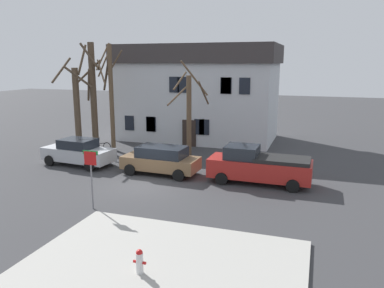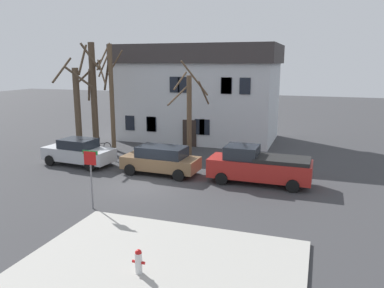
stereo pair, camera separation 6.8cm
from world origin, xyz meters
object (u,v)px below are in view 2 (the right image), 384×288
Objects in this scene: pickup_truck_red at (258,166)px; fire_hydrant at (139,261)px; tree_bare_near at (78,104)px; street_sign_pole at (91,168)px; tree_bare_mid at (94,93)px; bicycle_leaning at (102,146)px; building_main at (199,92)px; car_silver_sedan at (79,152)px; tree_bare_far at (111,94)px; car_brown_wagon at (161,160)px; tree_bare_end at (189,112)px.

fire_hydrant is at bearing -100.77° from pickup_truck_red.
street_sign_pole is (7.35, -9.68, -1.61)m from tree_bare_near.
tree_bare_mid is 4.00m from bicycle_leaning.
car_silver_sedan is (-4.63, -10.92, -3.16)m from building_main.
car_brown_wagon is at bearing -38.26° from tree_bare_far.
bicycle_leaning is at bearing 100.64° from car_silver_sedan.
fire_hydrant is (3.40, -14.56, -2.65)m from tree_bare_end.
pickup_truck_red is (13.18, -4.66, -3.23)m from tree_bare_mid.
building_main is 7.97m from tree_bare_far.
tree_bare_end is 2.45× the size of street_sign_pole.
building_main is 7.62× the size of bicycle_leaning.
tree_bare_mid is 4.56× the size of bicycle_leaning.
tree_bare_far is (-4.72, -6.42, 0.19)m from building_main.
tree_bare_mid reaches higher than fire_hydrant.
car_brown_wagon is 0.83× the size of pickup_truck_red.
pickup_truck_red is at bearing 43.31° from street_sign_pole.
tree_bare_mid is at bearing 126.40° from fire_hydrant.
street_sign_pole is (5.15, -10.70, -2.31)m from tree_bare_far.
pickup_truck_red is 2.05× the size of street_sign_pole.
tree_bare_near is 1.43× the size of car_silver_sedan.
tree_bare_far is 1.43× the size of pickup_truck_red.
car_brown_wagon is (7.45, -4.76, -3.34)m from tree_bare_mid.
tree_bare_far reaches higher than fire_hydrant.
tree_bare_near is at bearing -132.90° from building_main.
car_silver_sedan is at bearing -88.79° from tree_bare_far.
tree_bare_mid is 2.94× the size of street_sign_pole.
tree_bare_near reaches higher than bicycle_leaning.
pickup_truck_red is (5.39, -4.06, -2.20)m from tree_bare_end.
tree_bare_near is 2.52m from tree_bare_far.
tree_bare_mid is at bearing -134.59° from building_main.
tree_bare_far is at bearing -3.25° from tree_bare_mid.
pickup_truck_red reaches higher than bicycle_leaning.
building_main is 8.90m from tree_bare_mid.
tree_bare_far reaches higher than bicycle_leaning.
car_silver_sedan is (1.62, -4.58, -3.36)m from tree_bare_mid.
tree_bare_far is 1.72× the size of car_brown_wagon.
bicycle_leaning is at bearing -138.14° from tree_bare_far.
tree_bare_far is at bearing 141.74° from car_brown_wagon.
building_main is 9.54m from bicycle_leaning.
fire_hydrant is at bearing -53.60° from tree_bare_mid.
car_brown_wagon is 7.76m from bicycle_leaning.
tree_bare_end is 1.20× the size of pickup_truck_red.
fire_hydrant is (-2.00, -10.50, -0.45)m from pickup_truck_red.
tree_bare_far is at bearing -126.32° from building_main.
tree_bare_mid reaches higher than building_main.
car_silver_sedan is 1.04× the size of car_brown_wagon.
tree_bare_mid is 1.00× the size of tree_bare_far.
bicycle_leaning is at bearing -179.50° from tree_bare_end.
tree_bare_far is 12.10m from street_sign_pole.
building_main is 4.91× the size of street_sign_pole.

